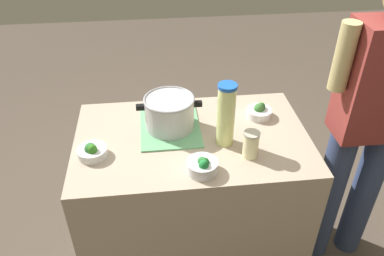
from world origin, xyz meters
TOP-DOWN VIEW (x-y plane):
  - ground_plane at (0.00, 0.00)m, footprint 8.00×8.00m
  - counter_slab at (0.00, 0.00)m, footprint 1.10×0.70m
  - dish_cloth at (-0.10, 0.08)m, footprint 0.29×0.36m
  - cooking_pot at (-0.10, 0.08)m, footprint 0.31×0.24m
  - lemonade_pitcher at (0.14, -0.06)m, footprint 0.08×0.08m
  - mason_jar at (0.24, -0.17)m, footprint 0.07×0.07m
  - broccoli_bowl_front at (0.36, 0.13)m, footprint 0.13×0.13m
  - broccoli_bowl_center at (-0.45, -0.09)m, footprint 0.13×0.13m
  - broccoli_bowl_back at (0.02, -0.25)m, footprint 0.13×0.13m
  - person_cook at (0.84, -0.06)m, footprint 0.50×0.20m

SIDE VIEW (x-z plane):
  - ground_plane at x=0.00m, z-range 0.00..0.00m
  - counter_slab at x=0.00m, z-range 0.00..0.85m
  - dish_cloth at x=-0.10m, z-range 0.85..0.86m
  - broccoli_bowl_center at x=-0.45m, z-range 0.84..0.92m
  - broccoli_bowl_front at x=0.36m, z-range 0.84..0.92m
  - broccoli_bowl_back at x=0.02m, z-range 0.85..0.93m
  - person_cook at x=0.84m, z-range 0.08..1.69m
  - mason_jar at x=0.24m, z-range 0.85..0.98m
  - cooking_pot at x=-0.10m, z-range 0.86..1.02m
  - lemonade_pitcher at x=0.14m, z-range 0.85..1.16m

